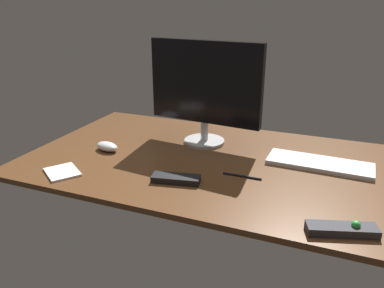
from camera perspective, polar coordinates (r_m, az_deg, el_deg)
desk at (r=146.69cm, az=2.78°, el=-2.65°), size 140.00×84.00×2.00cm
monitor at (r=155.94cm, az=1.96°, el=8.46°), size 48.42×17.16×42.69cm
keyboard at (r=147.89cm, az=18.58°, el=-2.82°), size 37.96×14.94×1.63cm
computer_mouse at (r=157.61cm, az=-12.61°, el=-0.36°), size 11.49×8.25×3.46cm
media_remote at (r=109.32cm, az=21.66°, el=-11.81°), size 19.05×10.47×3.90cm
tv_remote at (r=128.34cm, az=-2.42°, el=-5.23°), size 17.02×8.63×2.19cm
notepad at (r=142.37cm, az=-18.89°, el=-4.00°), size 16.18×15.65×0.71cm
pen at (r=132.90cm, az=7.52°, el=-4.78°), size 13.68×0.78×0.76cm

